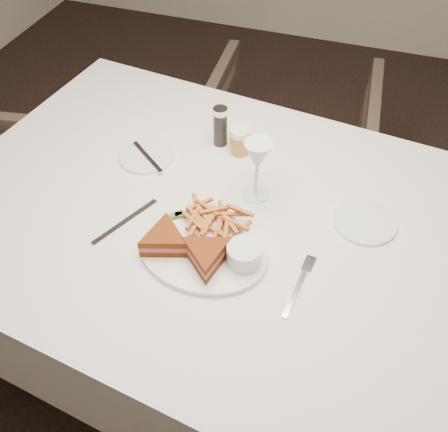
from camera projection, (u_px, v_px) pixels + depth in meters
ground at (316, 388)px, 1.74m from camera, size 5.00×5.00×0.00m
table at (229, 299)px, 1.54m from camera, size 1.65×1.20×0.75m
chair_far at (287, 142)px, 2.12m from camera, size 0.72×0.68×0.70m
table_setting at (218, 216)px, 1.22m from camera, size 0.79×0.64×0.18m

